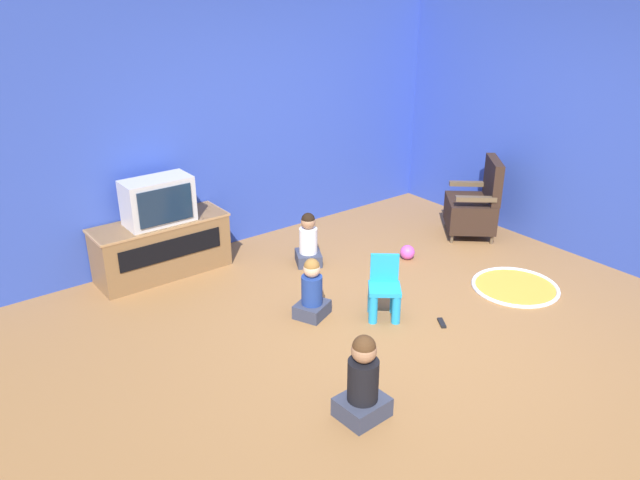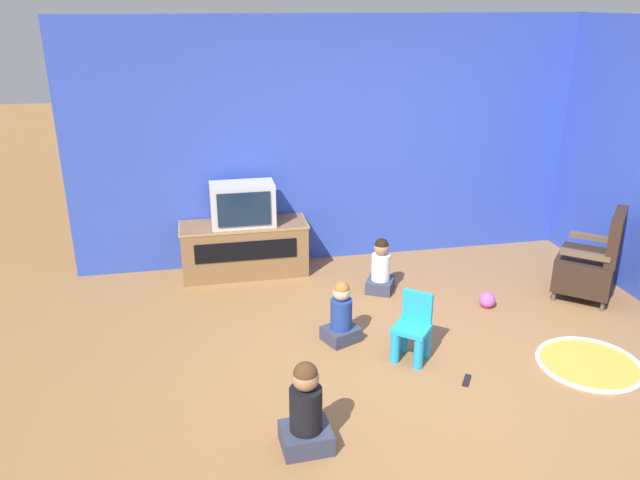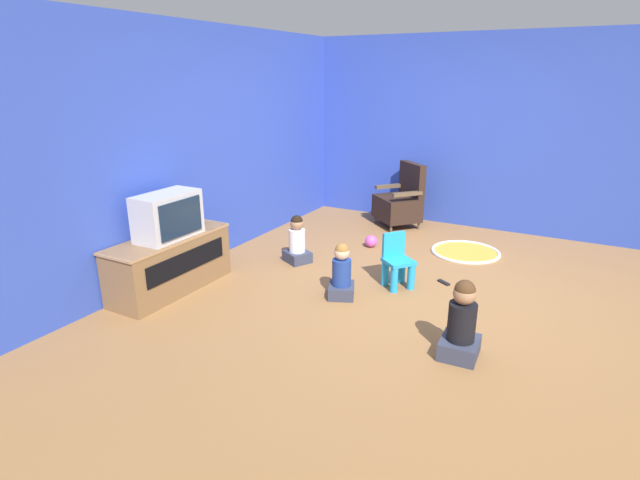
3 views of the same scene
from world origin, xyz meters
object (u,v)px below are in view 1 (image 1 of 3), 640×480
at_px(yellow_kid_chair, 384,293).
at_px(child_watching_center, 312,292).
at_px(child_watching_right, 363,382).
at_px(child_watching_left, 308,242).
at_px(television, 158,201).
at_px(black_armchair, 475,206).
at_px(tv_cabinet, 162,247).
at_px(toy_ball, 407,252).
at_px(remote_control, 442,323).

xyz_separation_m(yellow_kid_chair, child_watching_center, (-0.49, 0.38, 0.01)).
bearing_deg(child_watching_right, child_watching_left, 59.22).
height_order(television, child_watching_right, television).
bearing_deg(black_armchair, child_watching_left, -64.20).
distance_m(tv_cabinet, television, 0.49).
bearing_deg(toy_ball, child_watching_center, -167.63).
height_order(child_watching_right, remote_control, child_watching_right).
bearing_deg(black_armchair, child_watching_right, -21.24).
bearing_deg(tv_cabinet, child_watching_right, -87.10).
xyz_separation_m(television, child_watching_center, (0.68, -1.53, -0.54)).
relative_size(tv_cabinet, child_watching_center, 2.40).
relative_size(yellow_kid_chair, child_watching_right, 0.88).
distance_m(black_armchair, child_watching_center, 2.57).
bearing_deg(tv_cabinet, yellow_kid_chair, -59.09).
bearing_deg(child_watching_left, child_watching_right, 179.59).
relative_size(tv_cabinet, yellow_kid_chair, 2.38).
bearing_deg(tv_cabinet, toy_ball, -29.78).
xyz_separation_m(black_armchair, yellow_kid_chair, (-2.05, -0.73, -0.12)).
relative_size(yellow_kid_chair, remote_control, 3.69).
height_order(yellow_kid_chair, child_watching_left, child_watching_left).
bearing_deg(yellow_kid_chair, child_watching_left, 124.11).
xyz_separation_m(television, black_armchair, (3.22, -1.18, -0.43)).
relative_size(black_armchair, remote_control, 5.95).
distance_m(black_armchair, toy_ball, 1.09).
bearing_deg(child_watching_center, television, 90.07).
height_order(television, toy_ball, television).
bearing_deg(television, black_armchair, -20.18).
relative_size(child_watching_left, child_watching_center, 1.01).
distance_m(tv_cabinet, child_watching_center, 1.71).
bearing_deg(child_watching_right, toy_ball, 35.52).
bearing_deg(black_armchair, tv_cabinet, -69.83).
height_order(child_watching_left, child_watching_right, child_watching_right).
distance_m(tv_cabinet, remote_control, 2.80).
relative_size(toy_ball, remote_control, 1.02).
height_order(black_armchair, child_watching_center, black_armchair).
height_order(child_watching_center, toy_ball, child_watching_center).
height_order(tv_cabinet, child_watching_center, tv_cabinet).
distance_m(black_armchair, child_watching_left, 2.02).
bearing_deg(yellow_kid_chair, tv_cabinet, 160.09).
relative_size(black_armchair, child_watching_right, 1.41).
xyz_separation_m(television, toy_ball, (2.17, -1.20, -0.70)).
bearing_deg(yellow_kid_chair, black_armchair, 58.78).
bearing_deg(remote_control, black_armchair, -24.02).
xyz_separation_m(child_watching_center, toy_ball, (1.49, 0.33, -0.16)).
height_order(tv_cabinet, black_armchair, black_armchair).
height_order(television, black_armchair, television).
distance_m(tv_cabinet, child_watching_left, 1.46).
distance_m(tv_cabinet, child_watching_right, 2.85).
relative_size(television, toy_ball, 4.21).
height_order(television, child_watching_center, television).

